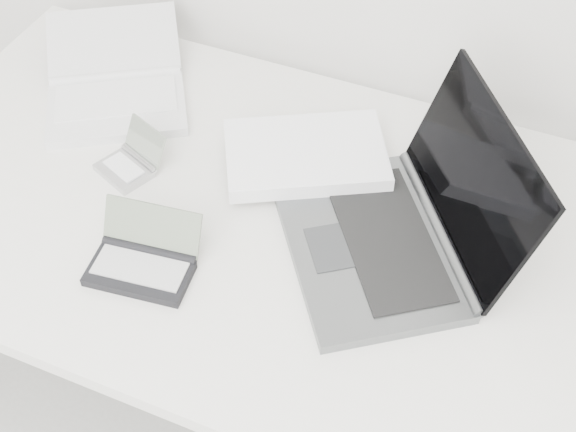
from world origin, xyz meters
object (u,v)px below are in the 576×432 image
at_px(desk, 313,247).
at_px(netbook_open_white, 116,88).
at_px(palmtop_charcoal, 143,261).
at_px(laptop_large, 362,198).

distance_m(desk, netbook_open_white, 0.53).
bearing_deg(desk, palmtop_charcoal, -139.97).
relative_size(desk, palmtop_charcoal, 8.86).
xyz_separation_m(desk, netbook_open_white, (-0.49, 0.18, 0.07)).
distance_m(desk, palmtop_charcoal, 0.30).
height_order(laptop_large, netbook_open_white, laptop_large).
height_order(netbook_open_white, palmtop_charcoal, palmtop_charcoal).
height_order(desk, netbook_open_white, netbook_open_white).
height_order(desk, laptop_large, laptop_large).
distance_m(netbook_open_white, palmtop_charcoal, 0.45).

